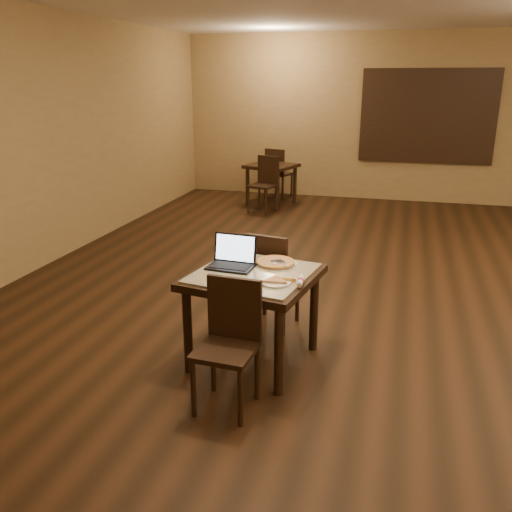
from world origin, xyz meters
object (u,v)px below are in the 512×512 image
(chair_main_far, at_px, (270,276))
(chair_main_near, at_px, (230,336))
(laptop, at_px, (233,258))
(other_table_b_chair_near, at_px, (265,181))
(other_table_b_chair_far, at_px, (277,170))
(pizza_pan, at_px, (275,263))
(tiled_table, at_px, (253,285))
(other_table_b, at_px, (272,171))

(chair_main_far, bearing_deg, chair_main_near, 101.21)
(laptop, distance_m, other_table_b_chair_near, 5.08)
(other_table_b_chair_far, bearing_deg, pizza_pan, 120.34)
(laptop, relative_size, other_table_b_chair_far, 0.39)
(other_table_b_chair_near, distance_m, other_table_b_chair_far, 1.11)
(other_table_b_chair_near, bearing_deg, laptop, -61.22)
(tiled_table, height_order, pizza_pan, pizza_pan)
(chair_main_near, relative_size, laptop, 2.45)
(chair_main_near, xyz_separation_m, chair_main_far, (-0.02, 1.24, 0.00))
(chair_main_near, relative_size, other_table_b_chair_near, 0.96)
(other_table_b_chair_far, bearing_deg, tiled_table, 118.79)
(chair_main_far, height_order, other_table_b_chair_near, other_table_b_chair_near)
(tiled_table, distance_m, other_table_b_chair_far, 6.32)
(laptop, distance_m, other_table_b_chair_far, 6.18)
(chair_main_far, bearing_deg, tiled_table, 101.63)
(chair_main_near, xyz_separation_m, other_table_b_chair_far, (-1.27, 6.81, 0.02))
(tiled_table, distance_m, laptop, 0.28)
(pizza_pan, bearing_deg, laptop, -157.41)
(other_table_b_chair_far, bearing_deg, chair_main_near, 117.80)
(chair_main_near, bearing_deg, chair_main_far, 94.64)
(pizza_pan, bearing_deg, other_table_b_chair_near, 105.42)
(tiled_table, height_order, other_table_b, tiled_table)
(tiled_table, bearing_deg, pizza_pan, 72.89)
(other_table_b, bearing_deg, other_table_b_chair_far, 109.78)
(chair_main_near, height_order, chair_main_far, chair_main_far)
(laptop, height_order, other_table_b, laptop)
(other_table_b, height_order, other_table_b_chair_far, other_table_b_chair_far)
(chair_main_near, xyz_separation_m, other_table_b, (-1.24, 6.25, 0.09))
(laptop, bearing_deg, chair_main_near, -70.77)
(tiled_table, relative_size, other_table_b, 1.09)
(chair_main_near, bearing_deg, other_table_b_chair_far, 104.30)
(laptop, bearing_deg, pizza_pan, 26.07)
(other_table_b, height_order, other_table_b_chair_near, other_table_b_chair_near)
(tiled_table, bearing_deg, other_table_b_chair_near, 112.91)
(tiled_table, relative_size, other_table_b_chair_far, 1.12)
(other_table_b, relative_size, other_table_b_chair_near, 1.03)
(pizza_pan, relative_size, other_table_b_chair_far, 0.37)
(tiled_table, bearing_deg, chair_main_far, 100.77)
(laptop, height_order, other_table_b_chair_far, laptop)
(chair_main_far, bearing_deg, other_table_b_chair_far, -67.03)
(other_table_b_chair_near, relative_size, other_table_b_chair_far, 1.00)
(other_table_b, xyz_separation_m, other_table_b_chair_near, (0.02, -0.55, -0.07))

